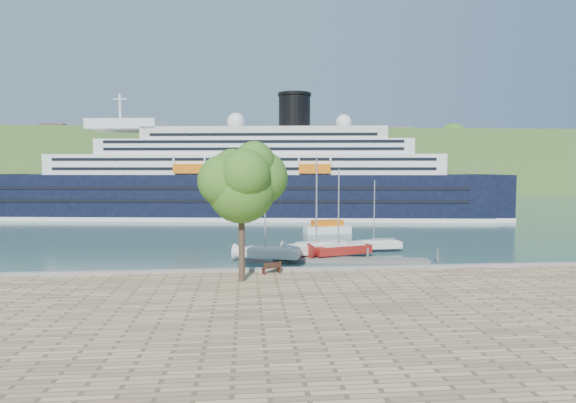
# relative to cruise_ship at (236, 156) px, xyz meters

# --- Properties ---
(ground) EXTENTS (400.00, 400.00, 0.00)m
(ground) POSITION_rel_cruise_ship_xyz_m (7.31, -55.75, -12.56)
(ground) COLOR #2D5049
(ground) RESTS_ON ground
(far_hillside) EXTENTS (400.00, 50.00, 24.00)m
(far_hillside) POSITION_rel_cruise_ship_xyz_m (7.31, 89.25, -0.56)
(far_hillside) COLOR #3D6327
(far_hillside) RESTS_ON ground
(quay_coping) EXTENTS (220.00, 0.50, 0.30)m
(quay_coping) POSITION_rel_cruise_ship_xyz_m (7.31, -55.95, -11.41)
(quay_coping) COLOR slate
(quay_coping) RESTS_ON promenade
(cruise_ship) EXTENTS (113.04, 30.11, 25.12)m
(cruise_ship) POSITION_rel_cruise_ship_xyz_m (0.00, 0.00, 0.00)
(cruise_ship) COLOR black
(cruise_ship) RESTS_ON ground
(park_bench) EXTENTS (1.86, 1.28, 1.11)m
(park_bench) POSITION_rel_cruise_ship_xyz_m (3.99, -56.95, -11.01)
(park_bench) COLOR #432113
(park_bench) RESTS_ON promenade
(promenade_tree) EXTENTS (7.33, 7.33, 12.14)m
(promenade_tree) POSITION_rel_cruise_ship_xyz_m (1.47, -59.47, -5.49)
(promenade_tree) COLOR #37681B
(promenade_tree) RESTS_ON promenade
(floating_pontoon) EXTENTS (16.77, 4.62, 0.37)m
(floating_pontoon) POSITION_rel_cruise_ship_xyz_m (13.09, -47.39, -12.38)
(floating_pontoon) COLOR #69655D
(floating_pontoon) RESTS_ON ground
(sailboat_white_near) EXTENTS (7.42, 4.17, 9.25)m
(sailboat_white_near) POSITION_rel_cruise_ship_xyz_m (4.36, -46.73, -7.94)
(sailboat_white_near) COLOR silver
(sailboat_white_near) RESTS_ON ground
(sailboat_red) EXTENTS (7.67, 4.23, 9.56)m
(sailboat_red) POSITION_rel_cruise_ship_xyz_m (12.63, -45.24, -7.78)
(sailboat_red) COLOR maroon
(sailboat_red) RESTS_ON ground
(sailboat_white_far) EXTENTS (6.48, 2.14, 8.25)m
(sailboat_white_far) POSITION_rel_cruise_ship_xyz_m (17.70, -41.54, -8.44)
(sailboat_white_far) COLOR silver
(sailboat_white_far) RESTS_ON ground
(tender_launch) EXTENTS (7.57, 3.61, 2.01)m
(tender_launch) POSITION_rel_cruise_ship_xyz_m (14.48, -24.50, -11.56)
(tender_launch) COLOR orange
(tender_launch) RESTS_ON ground
(sailboat_extra) EXTENTS (8.55, 4.88, 10.66)m
(sailboat_extra) POSITION_rel_cruise_ship_xyz_m (10.29, -44.57, -7.23)
(sailboat_extra) COLOR silver
(sailboat_extra) RESTS_ON ground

